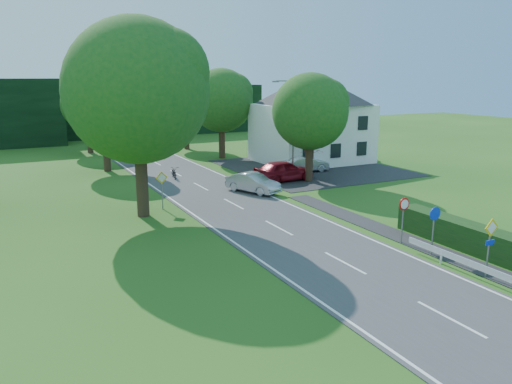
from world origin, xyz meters
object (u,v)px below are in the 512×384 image
motorcycle (174,172)px  parked_car_silver_b (356,155)px  moving_car (253,183)px  parked_car_silver_a (306,164)px  parasol (312,159)px  parked_car_red (284,171)px  streetlight (292,124)px

motorcycle → parked_car_silver_b: (18.79, -0.01, 0.12)m
moving_car → parked_car_silver_b: moving_car is taller
parked_car_silver_a → moving_car: bearing=127.5°
motorcycle → parasol: size_ratio=0.87×
parked_car_red → parked_car_silver_a: 4.60m
streetlight → parasol: (3.18, 1.73, -3.43)m
moving_car → streetlight: bearing=9.8°
parked_car_red → parked_car_silver_b: 12.42m
parked_car_silver_a → motorcycle: bearing=82.0°
streetlight → motorcycle: streetlight is taller
parked_car_silver_a → parasol: bearing=-67.0°
moving_car → parked_car_red: bearing=7.6°
streetlight → parked_car_silver_b: bearing=21.9°
streetlight → parasol: bearing=28.6°
moving_car → parasol: 10.04m
moving_car → parked_car_silver_b: (15.30, 7.53, -0.07)m
parasol → parked_car_silver_b: bearing=18.5°
parked_car_red → parked_car_silver_b: parked_car_red is taller
parked_car_silver_a → parked_car_silver_b: size_ratio=0.93×
parked_car_red → parasol: 5.38m
moving_car → parked_car_silver_a: (7.77, 5.01, -0.01)m
moving_car → motorcycle: size_ratio=2.20×
moving_car → parked_car_red: 4.66m
parked_car_silver_b → motorcycle: bearing=81.2°
streetlight → parked_car_silver_a: (2.41, 1.48, -3.74)m
moving_car → parked_car_silver_a: size_ratio=1.02×
parked_car_red → parasol: (4.55, 2.85, 0.14)m
streetlight → motorcycle: bearing=155.7°
motorcycle → parked_car_silver_b: bearing=9.0°
parasol → streetlight: bearing=-151.4°
streetlight → moving_car: 7.43m
parasol → motorcycle: bearing=169.3°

